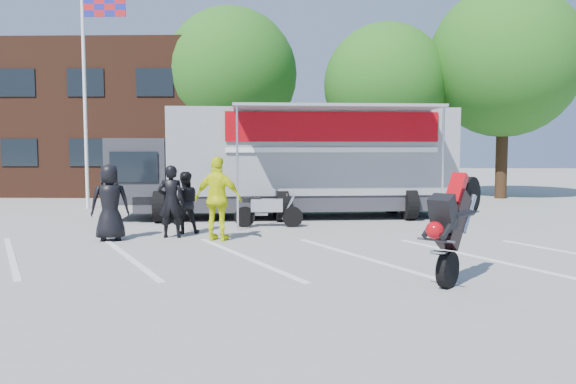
{
  "coord_description": "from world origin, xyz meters",
  "views": [
    {
      "loc": [
        1.36,
        -10.17,
        2.22
      ],
      "look_at": [
        1.05,
        1.35,
        1.3
      ],
      "focal_mm": 35.0,
      "sensor_mm": 36.0,
      "label": 1
    }
  ],
  "objects_px": {
    "flagpole": "(91,68)",
    "transporter_truck": "(295,217)",
    "spectator_leather_a": "(110,202)",
    "tree_left": "(231,75)",
    "spectator_leather_b": "(171,201)",
    "stunt_bike_rider": "(463,280)",
    "tree_right": "(504,62)",
    "tree_mid": "(386,85)",
    "parked_motorcycle": "(269,227)",
    "spectator_leather_c": "(185,202)",
    "spectator_hivis": "(218,199)"
  },
  "relations": [
    {
      "from": "flagpole",
      "to": "transporter_truck",
      "type": "height_order",
      "value": "flagpole"
    },
    {
      "from": "flagpole",
      "to": "spectator_leather_a",
      "type": "height_order",
      "value": "flagpole"
    },
    {
      "from": "tree_left",
      "to": "spectator_leather_b",
      "type": "bearing_deg",
      "value": -89.43
    },
    {
      "from": "transporter_truck",
      "to": "stunt_bike_rider",
      "type": "height_order",
      "value": "transporter_truck"
    },
    {
      "from": "tree_right",
      "to": "transporter_truck",
      "type": "distance_m",
      "value": 12.68
    },
    {
      "from": "flagpole",
      "to": "tree_right",
      "type": "relative_size",
      "value": 0.88
    },
    {
      "from": "tree_mid",
      "to": "transporter_truck",
      "type": "bearing_deg",
      "value": -117.75
    },
    {
      "from": "tree_right",
      "to": "parked_motorcycle",
      "type": "height_order",
      "value": "tree_right"
    },
    {
      "from": "tree_right",
      "to": "spectator_leather_c",
      "type": "distance_m",
      "value": 16.41
    },
    {
      "from": "spectator_hivis",
      "to": "stunt_bike_rider",
      "type": "bearing_deg",
      "value": 155.21
    },
    {
      "from": "tree_right",
      "to": "spectator_leather_a",
      "type": "xyz_separation_m",
      "value": [
        -13.23,
        -11.53,
        -4.96
      ]
    },
    {
      "from": "transporter_truck",
      "to": "spectator_leather_c",
      "type": "xyz_separation_m",
      "value": [
        -2.81,
        -3.44,
        0.8
      ]
    },
    {
      "from": "tree_mid",
      "to": "tree_right",
      "type": "bearing_deg",
      "value": -5.71
    },
    {
      "from": "transporter_truck",
      "to": "spectator_leather_a",
      "type": "bearing_deg",
      "value": -139.2
    },
    {
      "from": "parked_motorcycle",
      "to": "spectator_leather_b",
      "type": "distance_m",
      "value": 3.08
    },
    {
      "from": "tree_left",
      "to": "transporter_truck",
      "type": "xyz_separation_m",
      "value": [
        3.11,
        -8.39,
        -5.57
      ]
    },
    {
      "from": "tree_right",
      "to": "parked_motorcycle",
      "type": "relative_size",
      "value": 4.68
    },
    {
      "from": "tree_right",
      "to": "spectator_leather_c",
      "type": "relative_size",
      "value": 5.71
    },
    {
      "from": "spectator_leather_c",
      "to": "spectator_hivis",
      "type": "xyz_separation_m",
      "value": [
        1.05,
        -1.14,
        0.2
      ]
    },
    {
      "from": "tree_mid",
      "to": "spectator_leather_a",
      "type": "xyz_separation_m",
      "value": [
        -8.23,
        -12.03,
        -4.03
      ]
    },
    {
      "from": "spectator_leather_a",
      "to": "spectator_hivis",
      "type": "distance_m",
      "value": 2.58
    },
    {
      "from": "flagpole",
      "to": "tree_left",
      "type": "height_order",
      "value": "tree_left"
    },
    {
      "from": "tree_right",
      "to": "stunt_bike_rider",
      "type": "relative_size",
      "value": 4.67
    },
    {
      "from": "transporter_truck",
      "to": "spectator_leather_a",
      "type": "xyz_separation_m",
      "value": [
        -4.34,
        -4.64,
        0.91
      ]
    },
    {
      "from": "flagpole",
      "to": "tree_left",
      "type": "relative_size",
      "value": 0.93
    },
    {
      "from": "tree_right",
      "to": "spectator_hivis",
      "type": "distance_m",
      "value": 16.39
    },
    {
      "from": "transporter_truck",
      "to": "spectator_leather_b",
      "type": "relative_size",
      "value": 6.0
    },
    {
      "from": "tree_right",
      "to": "parked_motorcycle",
      "type": "bearing_deg",
      "value": -136.24
    },
    {
      "from": "tree_left",
      "to": "spectator_leather_a",
      "type": "relative_size",
      "value": 4.73
    },
    {
      "from": "spectator_leather_c",
      "to": "spectator_hivis",
      "type": "relative_size",
      "value": 0.8
    },
    {
      "from": "tree_right",
      "to": "spectator_hivis",
      "type": "height_order",
      "value": "tree_right"
    },
    {
      "from": "stunt_bike_rider",
      "to": "parked_motorcycle",
      "type": "bearing_deg",
      "value": 158.65
    },
    {
      "from": "tree_mid",
      "to": "parked_motorcycle",
      "type": "xyz_separation_m",
      "value": [
        -4.59,
        -9.69,
        -4.94
      ]
    },
    {
      "from": "flagpole",
      "to": "parked_motorcycle",
      "type": "distance_m",
      "value": 9.58
    },
    {
      "from": "parked_motorcycle",
      "to": "stunt_bike_rider",
      "type": "xyz_separation_m",
      "value": [
        3.64,
        -6.19,
        0.0
      ]
    },
    {
      "from": "transporter_truck",
      "to": "stunt_bike_rider",
      "type": "relative_size",
      "value": 5.49
    },
    {
      "from": "stunt_bike_rider",
      "to": "transporter_truck",
      "type": "bearing_deg",
      "value": 147.23
    },
    {
      "from": "spectator_leather_b",
      "to": "spectator_hivis",
      "type": "xyz_separation_m",
      "value": [
        1.22,
        -0.41,
        0.11
      ]
    },
    {
      "from": "spectator_leather_b",
      "to": "spectator_leather_c",
      "type": "distance_m",
      "value": 0.75
    },
    {
      "from": "flagpole",
      "to": "tree_left",
      "type": "bearing_deg",
      "value": 54.72
    },
    {
      "from": "stunt_bike_rider",
      "to": "spectator_leather_b",
      "type": "relative_size",
      "value": 1.09
    },
    {
      "from": "stunt_bike_rider",
      "to": "spectator_leather_c",
      "type": "bearing_deg",
      "value": 176.91
    },
    {
      "from": "tree_left",
      "to": "tree_right",
      "type": "distance_m",
      "value": 12.1
    },
    {
      "from": "spectator_leather_c",
      "to": "parked_motorcycle",
      "type": "bearing_deg",
      "value": -164.73
    },
    {
      "from": "spectator_leather_c",
      "to": "spectator_hivis",
      "type": "bearing_deg",
      "value": 119.4
    },
    {
      "from": "tree_left",
      "to": "parked_motorcycle",
      "type": "xyz_separation_m",
      "value": [
        2.41,
        -10.69,
        -5.57
      ]
    },
    {
      "from": "tree_right",
      "to": "spectator_hivis",
      "type": "relative_size",
      "value": 4.55
    },
    {
      "from": "tree_mid",
      "to": "transporter_truck",
      "type": "relative_size",
      "value": 0.72
    },
    {
      "from": "flagpole",
      "to": "spectator_leather_c",
      "type": "height_order",
      "value": "flagpole"
    },
    {
      "from": "spectator_hivis",
      "to": "tree_right",
      "type": "bearing_deg",
      "value": -117.93
    }
  ]
}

